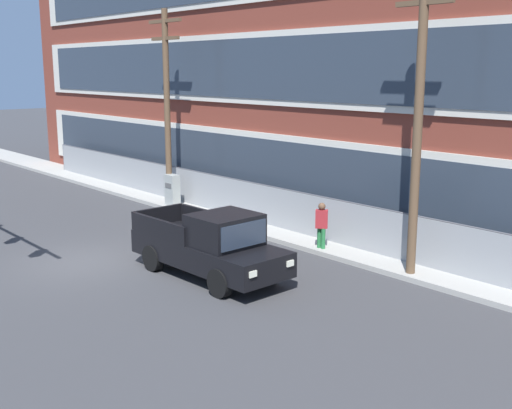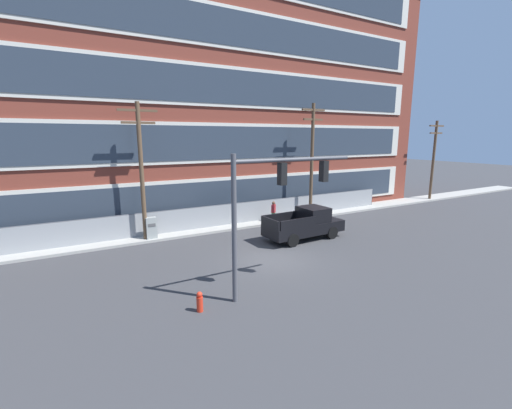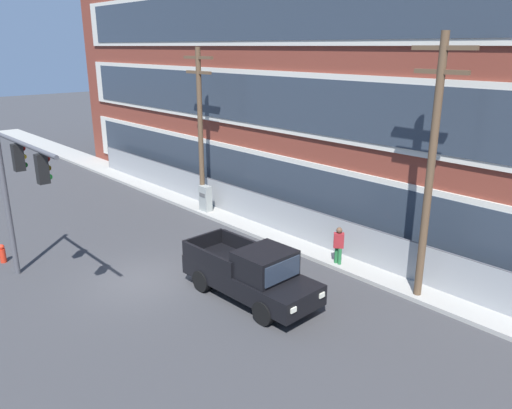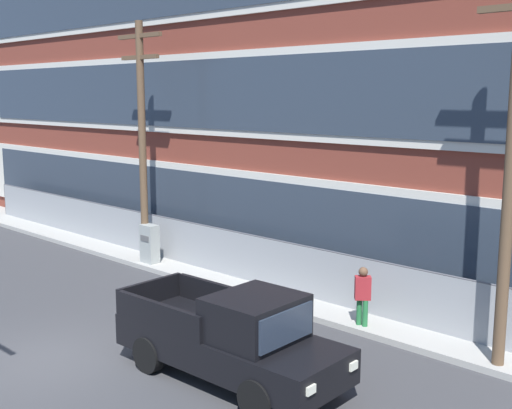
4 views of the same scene
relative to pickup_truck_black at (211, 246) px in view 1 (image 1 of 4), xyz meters
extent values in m
plane|color=#38383A|center=(-3.84, -2.15, -0.94)|extent=(160.00, 160.00, 0.00)
cube|color=#9E9B93|center=(-3.84, 5.01, -0.86)|extent=(80.00, 2.08, 0.16)
cube|color=beige|center=(-3.91, 5.99, 1.18)|extent=(39.32, 0.10, 2.78)
cube|color=#2D3844|center=(-3.91, 5.93, 1.18)|extent=(37.61, 0.06, 2.32)
cube|color=beige|center=(-3.91, 5.99, 5.04)|extent=(39.32, 0.10, 2.78)
cube|color=#2D3844|center=(-3.91, 5.93, 5.04)|extent=(37.61, 0.06, 2.32)
cube|color=gray|center=(-4.72, 5.18, -0.12)|extent=(32.91, 0.04, 1.65)
cylinder|color=#4C4C51|center=(-21.17, 5.18, -0.12)|extent=(0.06, 0.06, 1.65)
cylinder|color=#4C4C51|center=(-4.72, 5.18, 0.70)|extent=(32.91, 0.05, 0.05)
cube|color=black|center=(-0.12, 0.00, -0.19)|extent=(5.31, 2.10, 0.70)
cube|color=black|center=(0.62, 0.02, 0.60)|extent=(1.63, 1.83, 0.89)
cube|color=#283342|center=(1.42, 0.05, 0.60)|extent=(0.11, 1.59, 0.67)
cube|color=black|center=(-1.33, 0.87, 0.44)|extent=(2.63, 0.20, 0.56)
cube|color=black|center=(-1.27, -0.95, 0.44)|extent=(2.63, 0.20, 0.56)
cube|color=black|center=(-2.70, -0.09, 0.44)|extent=(0.16, 1.86, 0.56)
cylinder|color=black|center=(1.43, 0.94, -0.54)|extent=(0.81, 0.29, 0.80)
cylinder|color=black|center=(1.48, -0.84, -0.54)|extent=(0.81, 0.29, 0.80)
cylinder|color=black|center=(-1.72, 0.83, -0.54)|extent=(0.81, 0.29, 0.80)
cylinder|color=black|center=(-1.66, -0.94, -0.54)|extent=(0.81, 0.29, 0.80)
cube|color=white|center=(2.50, 0.76, -0.09)|extent=(0.07, 0.24, 0.16)
cube|color=white|center=(2.55, -0.60, -0.09)|extent=(0.07, 0.24, 0.16)
cylinder|color=brown|center=(-8.98, 4.48, 3.26)|extent=(0.26, 0.26, 8.41)
cube|color=brown|center=(-8.98, 4.48, 6.97)|extent=(2.27, 0.14, 0.14)
cube|color=brown|center=(-8.98, 4.48, 6.27)|extent=(1.93, 0.14, 0.14)
cylinder|color=brown|center=(3.84, 4.33, 3.50)|extent=(0.26, 0.26, 8.90)
cube|color=brown|center=(3.84, 4.33, 6.75)|extent=(1.79, 0.14, 0.14)
cube|color=#939993|center=(-8.63, 4.41, -0.19)|extent=(0.64, 0.40, 1.50)
cube|color=#515151|center=(-8.63, 4.20, 0.11)|extent=(0.45, 0.02, 0.20)
cylinder|color=#236B38|center=(0.23, 4.29, -0.52)|extent=(0.14, 0.14, 0.85)
cylinder|color=#236B38|center=(0.41, 4.29, -0.52)|extent=(0.14, 0.14, 0.85)
cube|color=maroon|center=(0.32, 4.29, 0.21)|extent=(0.46, 0.44, 0.60)
sphere|color=brown|center=(0.32, 4.29, 0.63)|extent=(0.24, 0.24, 0.24)
camera|label=1|loc=(14.35, -10.73, 5.01)|focal=45.00mm
camera|label=2|loc=(-13.13, -16.75, 5.46)|focal=24.00mm
camera|label=3|loc=(11.69, -10.39, 7.50)|focal=35.00mm
camera|label=4|loc=(9.08, -8.90, 5.02)|focal=45.00mm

